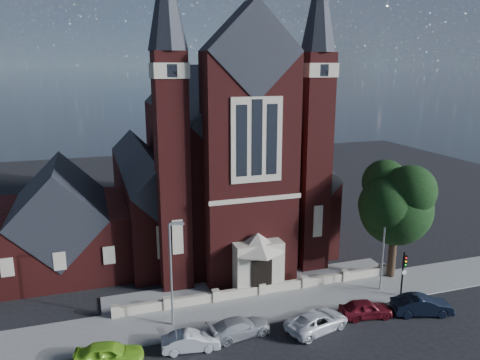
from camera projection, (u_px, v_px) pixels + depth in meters
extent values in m
plane|color=black|center=(232.00, 257.00, 47.46)|extent=(120.00, 120.00, 0.00)
cube|color=slate|center=(270.00, 306.00, 37.77)|extent=(60.00, 5.00, 0.12)
cube|color=slate|center=(253.00, 284.00, 41.46)|extent=(26.00, 3.00, 0.14)
cube|color=#B1A68C|center=(261.00, 295.00, 39.62)|extent=(24.00, 0.40, 0.90)
cube|color=#481413|center=(206.00, 169.00, 55.01)|extent=(10.00, 30.00, 14.00)
cube|color=black|center=(205.00, 110.00, 53.34)|extent=(10.00, 30.20, 10.00)
cube|color=#481413|center=(144.00, 202.00, 52.53)|extent=(5.00, 26.00, 8.00)
cube|color=#481413|center=(268.00, 191.00, 57.09)|extent=(5.00, 26.00, 8.00)
cube|color=black|center=(142.00, 167.00, 51.57)|extent=(5.01, 26.20, 5.01)
cube|color=black|center=(269.00, 159.00, 56.13)|extent=(5.01, 26.20, 5.01)
cube|color=#481413|center=(250.00, 172.00, 40.00)|extent=(8.00, 3.00, 20.00)
cube|color=black|center=(251.00, 51.00, 37.62)|extent=(8.00, 3.20, 8.00)
cube|color=#B1A68C|center=(257.00, 140.00, 37.86)|extent=(4.40, 0.15, 7.00)
cube|color=black|center=(257.00, 138.00, 37.74)|extent=(0.90, 0.08, 6.20)
cube|color=#B1A68C|center=(257.00, 266.00, 40.02)|extent=(4.20, 2.00, 4.40)
cube|color=black|center=(262.00, 277.00, 39.19)|extent=(1.80, 0.12, 3.20)
cone|color=#B1A68C|center=(258.00, 242.00, 39.49)|extent=(4.60, 4.60, 1.60)
cube|color=#481413|center=(173.00, 175.00, 38.95)|extent=(2.60, 2.60, 20.00)
cube|color=#B1A68C|center=(169.00, 71.00, 36.92)|extent=(2.80, 2.80, 1.20)
cube|color=#481413|center=(313.00, 165.00, 42.90)|extent=(2.60, 2.60, 20.00)
cube|color=#B1A68C|center=(317.00, 70.00, 40.87)|extent=(2.80, 2.80, 1.20)
cone|color=black|center=(319.00, 3.00, 39.56)|extent=(3.20, 3.20, 8.00)
cube|color=#481413|center=(62.00, 236.00, 44.65)|extent=(12.00, 12.00, 6.00)
cube|color=black|center=(60.00, 206.00, 43.93)|extent=(8.49, 12.20, 8.49)
cylinder|color=black|center=(392.00, 251.00, 42.36)|extent=(0.70, 0.70, 5.00)
sphere|color=black|center=(396.00, 209.00, 41.40)|extent=(6.40, 6.40, 6.40)
sphere|color=black|center=(410.00, 190.00, 39.94)|extent=(4.40, 4.40, 4.40)
cylinder|color=gray|center=(171.00, 276.00, 33.93)|extent=(0.16, 0.16, 8.00)
cube|color=gray|center=(176.00, 223.00, 33.13)|extent=(1.00, 0.15, 0.18)
cube|color=gray|center=(182.00, 224.00, 33.27)|extent=(0.35, 0.22, 0.12)
cylinder|color=gray|center=(383.00, 247.00, 39.40)|extent=(0.16, 0.16, 8.00)
cube|color=gray|center=(392.00, 201.00, 38.59)|extent=(1.00, 0.15, 0.18)
cube|color=gray|center=(396.00, 202.00, 38.74)|extent=(0.35, 0.22, 0.12)
cylinder|color=black|center=(402.00, 275.00, 38.79)|extent=(0.14, 0.14, 4.00)
cube|color=black|center=(405.00, 261.00, 38.35)|extent=(0.28, 0.22, 0.90)
sphere|color=red|center=(406.00, 258.00, 38.15)|extent=(0.14, 0.14, 0.14)
sphere|color=#CC8C0C|center=(406.00, 261.00, 38.23)|extent=(0.14, 0.14, 0.14)
sphere|color=#0C9919|center=(406.00, 265.00, 38.30)|extent=(0.14, 0.14, 0.14)
imported|color=#8ED72B|center=(109.00, 354.00, 30.25)|extent=(4.66, 2.55, 1.50)
imported|color=#AEB2B6|center=(191.00, 341.00, 31.78)|extent=(4.08, 1.82, 1.30)
imported|color=gray|center=(239.00, 327.00, 33.42)|extent=(4.90, 2.50, 1.36)
imported|color=white|center=(317.00, 321.00, 34.22)|extent=(5.39, 3.52, 1.38)
imported|color=maroon|center=(366.00, 309.00, 35.94)|extent=(4.32, 2.27, 1.40)
imported|color=black|center=(422.00, 305.00, 36.34)|extent=(4.89, 2.82, 1.52)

